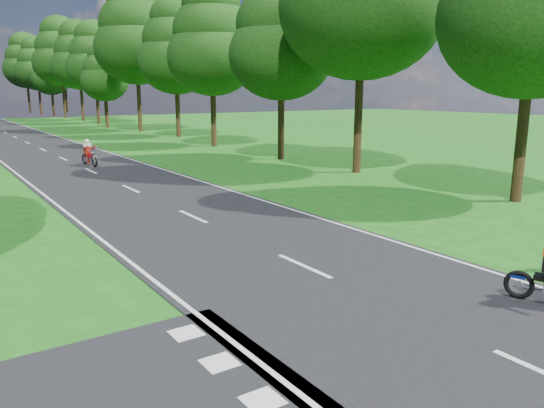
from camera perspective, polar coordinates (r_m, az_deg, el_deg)
ground at (r=11.13m, az=9.77°, el=-9.43°), size 160.00×160.00×0.00m
main_road at (r=58.03m, az=-26.78°, el=6.84°), size 7.00×140.00×0.02m
road_markings at (r=56.16m, az=-26.66°, el=6.73°), size 7.40×140.00×0.01m
rider_far_red at (r=30.68m, az=-19.09°, el=5.26°), size 0.76×1.78×1.44m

